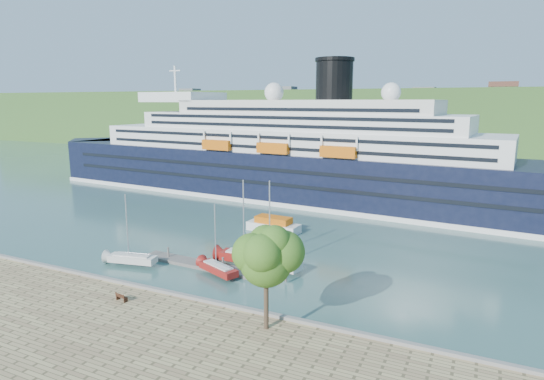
{
  "coord_description": "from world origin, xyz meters",
  "views": [
    {
      "loc": [
        31.35,
        -34.12,
        19.78
      ],
      "look_at": [
        1.23,
        30.0,
        5.93
      ],
      "focal_mm": 30.0,
      "sensor_mm": 36.0,
      "label": 1
    }
  ],
  "objects": [
    {
      "name": "ground",
      "position": [
        0.0,
        0.0,
        0.0
      ],
      "size": [
        400.0,
        400.0,
        0.0
      ],
      "primitive_type": "plane",
      "color": "#315854",
      "rests_on": "ground"
    },
    {
      "name": "far_hillside",
      "position": [
        0.0,
        145.0,
        12.0
      ],
      "size": [
        400.0,
        50.0,
        24.0
      ],
      "primitive_type": "cube",
      "color": "#315120",
      "rests_on": "ground"
    },
    {
      "name": "quay_coping",
      "position": [
        0.0,
        -0.2,
        1.15
      ],
      "size": [
        220.0,
        0.5,
        0.3
      ],
      "primitive_type": "cube",
      "color": "slate",
      "rests_on": "promenade"
    },
    {
      "name": "cruise_ship",
      "position": [
        -8.54,
        51.81,
        13.96
      ],
      "size": [
        125.33,
        27.63,
        27.91
      ],
      "primitive_type": null,
      "rotation": [
        0.0,
        0.0,
        -0.08
      ],
      "color": "black",
      "rests_on": "ground"
    },
    {
      "name": "park_bench",
      "position": [
        1.03,
        -3.42,
        1.43
      ],
      "size": [
        1.43,
        0.77,
        0.87
      ],
      "primitive_type": null,
      "rotation": [
        0.0,
        0.0,
        -0.16
      ],
      "color": "#422313",
      "rests_on": "promenade"
    },
    {
      "name": "promenade_tree",
      "position": [
        15.9,
        -2.37,
        5.91
      ],
      "size": [
        5.93,
        5.93,
        9.82
      ],
      "primitive_type": null,
      "color": "#2B5616",
      "rests_on": "promenade"
    },
    {
      "name": "floating_pontoon",
      "position": [
        2.28,
        9.77,
        0.21
      ],
      "size": [
        18.75,
        3.08,
        0.41
      ],
      "primitive_type": null,
      "rotation": [
        0.0,
        0.0,
        -0.04
      ],
      "color": "slate",
      "rests_on": "ground"
    },
    {
      "name": "sailboat_white_near",
      "position": [
        -6.57,
        6.44,
        4.26
      ],
      "size": [
        6.83,
        3.07,
        8.52
      ],
      "primitive_type": null,
      "rotation": [
        0.0,
        0.0,
        0.19
      ],
      "color": "silver",
      "rests_on": "ground"
    },
    {
      "name": "sailboat_red",
      "position": [
        4.66,
        8.12,
        4.01
      ],
      "size": [
        6.39,
        3.99,
        8.01
      ],
      "primitive_type": null,
      "rotation": [
        0.0,
        0.0,
        -0.4
      ],
      "color": "maroon",
      "rests_on": "ground"
    },
    {
      "name": "sailboat_white_far",
      "position": [
        9.65,
        12.47,
        5.14
      ],
      "size": [
        8.23,
        3.66,
        10.28
      ],
      "primitive_type": null,
      "rotation": [
        0.0,
        0.0,
        -0.19
      ],
      "color": "silver",
      "rests_on": "ground"
    },
    {
      "name": "tender_launch",
      "position": [
        2.73,
        27.36,
        1.16
      ],
      "size": [
        8.6,
        3.51,
        2.32
      ],
      "primitive_type": null,
      "rotation": [
        0.0,
        0.0,
        -0.08
      ],
      "color": "#D05F0C",
      "rests_on": "ground"
    },
    {
      "name": "sailboat_extra",
      "position": [
        6.17,
        12.6,
        5.06
      ],
      "size": [
        7.94,
        2.59,
        10.12
      ],
      "primitive_type": null,
      "rotation": [
        0.0,
        0.0,
        0.05
      ],
      "color": "maroon",
      "rests_on": "ground"
    }
  ]
}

